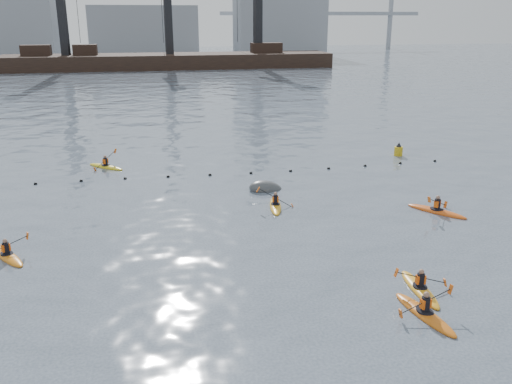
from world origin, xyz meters
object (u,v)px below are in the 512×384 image
kayaker_5 (106,166)px  nav_buoy (398,151)px  kayaker_2 (7,255)px  kayaker_4 (437,210)px  mooring_buoy (266,189)px  kayaker_0 (425,313)px  kayaker_3 (275,205)px  kayaker_1 (420,288)px

kayaker_5 → nav_buoy: 23.54m
nav_buoy → kayaker_2: bearing=-151.7°
kayaker_4 → mooring_buoy: size_ratio=1.45×
kayaker_4 → kayaker_5: (-19.61, 14.21, -0.01)m
kayaker_4 → nav_buoy: 13.71m
kayaker_0 → mooring_buoy: bearing=88.3°
mooring_buoy → nav_buoy: size_ratio=1.86×
kayaker_3 → nav_buoy: size_ratio=2.66×
kayaker_4 → kayaker_3: bearing=-53.0°
kayaker_0 → kayaker_2: 19.16m
kayaker_1 → kayaker_4: 10.26m
mooring_buoy → kayaker_4: bearing=-35.6°
kayaker_3 → kayaker_2: bearing=-151.8°
kayaker_3 → kayaker_5: bearing=144.0°
kayaker_0 → kayaker_1: 2.04m
kayaker_0 → kayaker_4: size_ratio=1.06×
kayaker_1 → kayaker_3: (-3.45, 11.47, -0.01)m
kayaker_1 → kayaker_5: 26.76m
kayaker_5 → kayaker_0: bearing=-109.0°
kayaker_2 → nav_buoy: size_ratio=2.51×
kayaker_2 → kayaker_3: size_ratio=0.94×
kayaker_5 → mooring_buoy: 13.31m
kayaker_1 → kayaker_5: size_ratio=1.18×
kayaker_5 → kayaker_3: bearing=-94.2°
kayaker_1 → kayaker_2: kayaker_1 is taller
kayaker_3 → kayaker_0: bearing=-67.7°
kayaker_5 → kayaker_4: bearing=-83.1°
kayaker_2 → kayaker_3: bearing=-15.8°
nav_buoy → mooring_buoy: bearing=-152.0°
kayaker_2 → kayaker_4: (23.34, 1.53, 0.01)m
kayaker_1 → mooring_buoy: 15.29m
mooring_buoy → kayaker_0: bearing=-81.7°
kayaker_2 → mooring_buoy: size_ratio=1.35×
kayaker_1 → kayaker_2: bearing=161.9°
kayaker_0 → mooring_buoy: size_ratio=1.54×
kayaker_3 → kayaker_5: size_ratio=1.13×
kayaker_0 → kayaker_3: size_ratio=1.08×
kayaker_0 → kayaker_1: kayaker_1 is taller
kayaker_3 → mooring_buoy: bearing=97.8°
kayaker_2 → nav_buoy: bearing=-4.6°
kayaker_1 → nav_buoy: 23.72m
kayaker_3 → kayaker_4: bearing=-6.6°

